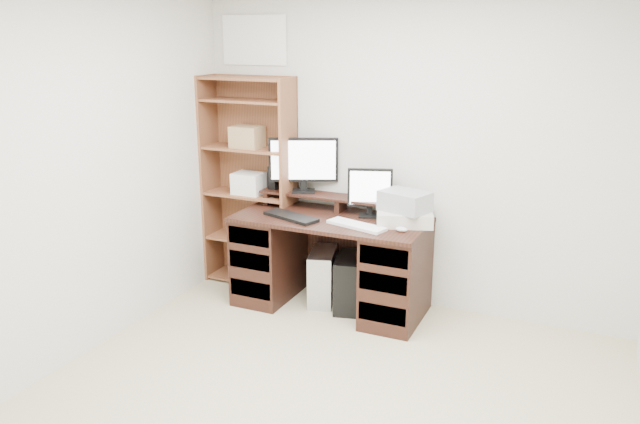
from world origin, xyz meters
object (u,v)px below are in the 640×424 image
Objects in this scene: monitor_small at (370,191)px; bookshelf at (250,181)px; desk at (331,261)px; printer at (404,217)px; tower_silver at (323,276)px; monitor_wide at (303,162)px; tower_black at (349,282)px.

bookshelf reaches higher than monitor_small.
desk is 0.83× the size of bookshelf.
tower_silver is at bearing 161.02° from printer.
monitor_wide is at bearing 146.95° from desk.
printer is (0.92, -0.15, -0.32)m from monitor_wide.
tower_black is at bearing 15.19° from desk.
bookshelf reaches higher than tower_silver.
monitor_wide is 1.14× the size of tower_black.
bookshelf is (-1.11, 0.05, -0.04)m from monitor_small.
tower_black is (-0.43, -0.03, -0.58)m from printer.
printer is at bearing -34.41° from monitor_small.
desk is 0.21m from tower_silver.
monitor_small is 0.21× the size of bookshelf.
desk is at bearing -49.69° from tower_silver.
bookshelf reaches higher than monitor_wide.
monitor_wide is at bearing 155.25° from monitor_small.
printer is 0.88× the size of tower_black.
tower_black is 1.23m from bookshelf.
desk is 3.94× the size of monitor_small.
monitor_wide is at bearing 151.19° from printer.
monitor_wide is (-0.35, 0.23, 0.73)m from desk.
desk is 0.71m from printer.
printer is 0.73m from tower_black.
printer is at bearing -5.70° from bookshelf.
printer is at bearing -33.80° from monitor_wide.
monitor_wide is 1.29× the size of printer.
tower_black is at bearing -10.03° from bookshelf.
monitor_wide is 0.54m from bookshelf.
tower_silver is 0.93× the size of tower_black.
desk is 2.82× the size of monitor_wide.
tower_black is (0.24, -0.03, 0.00)m from tower_silver.
desk is at bearing 167.90° from printer.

